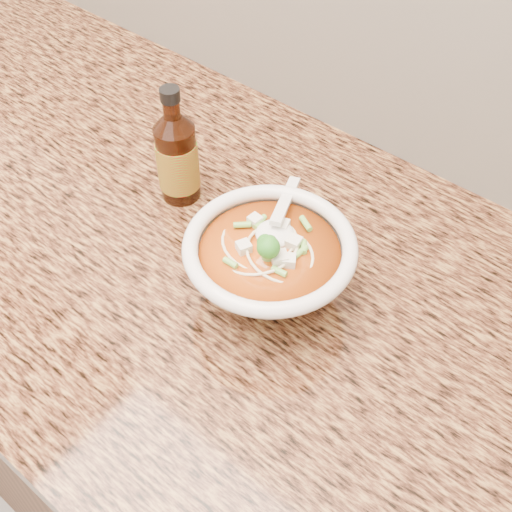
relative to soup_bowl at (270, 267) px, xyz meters
The scene contains 4 objects.
cabinet 0.60m from the soup_bowl, behind, with size 4.00×0.65×0.86m, color black.
counter_slab 0.31m from the soup_bowl, behind, with size 4.00×0.68×0.04m, color olive.
soup_bowl is the anchor object (origin of this frame).
hot_sauce_bottle 0.21m from the soup_bowl, 163.94° to the left, with size 0.06×0.06×0.17m.
Camera 1 is at (0.59, 1.28, 1.50)m, focal length 45.00 mm.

